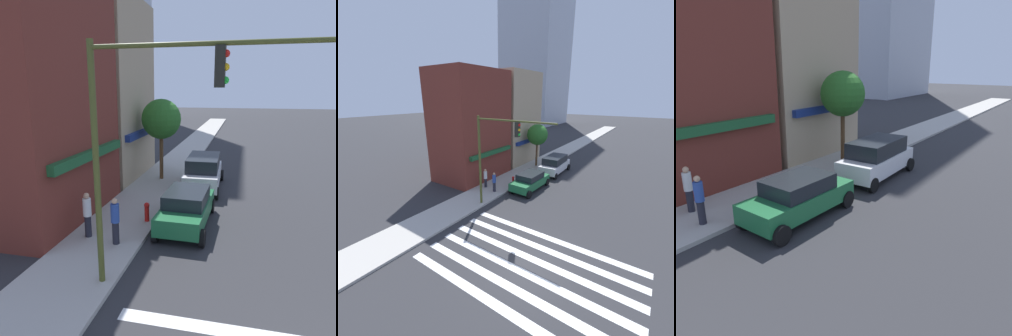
% 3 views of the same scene
% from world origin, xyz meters
% --- Properties ---
extents(storefront_row, '(14.43, 5.30, 11.10)m').
position_xyz_m(storefront_row, '(12.12, 11.50, 5.46)').
color(storefront_row, maroon).
rests_on(storefront_row, ground_plane).
extents(traffic_signal, '(0.32, 6.07, 6.97)m').
position_xyz_m(traffic_signal, '(3.88, 5.02, 4.81)').
color(traffic_signal, '#474C1E').
rests_on(traffic_signal, ground_plane).
extents(sedan_green, '(4.45, 2.02, 1.59)m').
position_xyz_m(sedan_green, '(8.80, 4.70, 0.84)').
color(sedan_green, '#1E6638').
rests_on(sedan_green, ground_plane).
extents(suv_white, '(4.75, 2.12, 1.94)m').
position_xyz_m(suv_white, '(14.49, 4.70, 1.03)').
color(suv_white, white).
rests_on(suv_white, ground_plane).
extents(pedestrian_white_shirt, '(0.32, 0.32, 1.77)m').
position_xyz_m(pedestrian_white_shirt, '(6.56, 8.18, 1.07)').
color(pedestrian_white_shirt, '#23232D').
rests_on(pedestrian_white_shirt, sidewalk_left).
extents(pedestrian_blue_shirt, '(0.32, 0.32, 1.77)m').
position_xyz_m(pedestrian_blue_shirt, '(6.23, 6.90, 1.07)').
color(pedestrian_blue_shirt, '#23232D').
rests_on(pedestrian_blue_shirt, sidewalk_left).
extents(fire_hydrant, '(0.24, 0.24, 0.84)m').
position_xyz_m(fire_hydrant, '(8.54, 6.40, 0.61)').
color(fire_hydrant, red).
rests_on(fire_hydrant, sidewalk_left).
extents(street_tree, '(2.45, 2.45, 5.02)m').
position_xyz_m(street_tree, '(15.45, 7.50, 3.92)').
color(street_tree, brown).
rests_on(street_tree, sidewalk_left).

